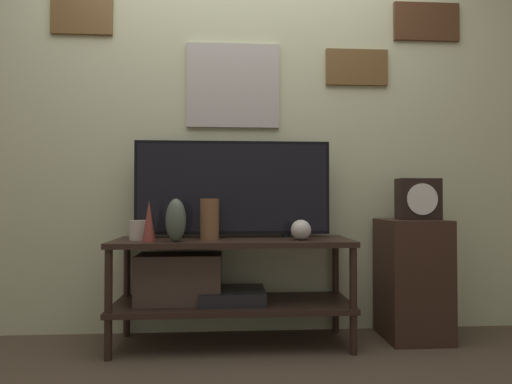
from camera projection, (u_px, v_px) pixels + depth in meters
The scene contains 11 objects.
ground_plane at pixel (233, 363), 2.01m from camera, with size 12.00×12.00×0.00m, color #4C3D2D.
wall_back at pixel (233, 116), 2.54m from camera, with size 6.40×0.08×2.70m.
media_console at pixel (212, 278), 2.26m from camera, with size 1.34×0.42×0.60m.
television at pixel (233, 188), 2.37m from camera, with size 1.15×0.05×0.57m.
vase_round_glass at pixel (301, 230), 2.21m from camera, with size 0.11×0.11×0.11m.
vase_urn_stoneware at pixel (176, 220), 2.13m from camera, with size 0.11×0.10×0.23m.
vase_tall_ceramic at pixel (210, 219), 2.25m from camera, with size 0.11×0.11×0.23m.
vase_slim_bronze at pixel (149, 221), 2.13m from camera, with size 0.07×0.07×0.22m.
candle_jar at pixel (138, 230), 2.21m from camera, with size 0.10×0.10×0.11m.
side_table at pixel (412, 279), 2.37m from camera, with size 0.36×0.34×0.70m.
mantel_clock at pixel (418, 199), 2.36m from camera, with size 0.25×0.11×0.24m.
Camera 1 is at (-0.01, -2.03, 0.82)m, focal length 28.00 mm.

